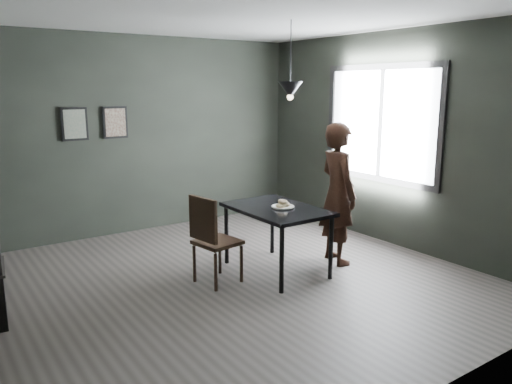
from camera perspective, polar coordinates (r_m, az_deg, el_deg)
ground at (r=5.53m, az=-2.73°, el=-10.20°), size 5.00×5.00×0.00m
back_wall at (r=7.40m, az=-13.21°, el=6.33°), size 5.00×0.10×2.80m
ceiling at (r=5.17m, az=-3.06°, el=19.89°), size 5.00×5.00×0.02m
window_assembly at (r=6.91m, az=14.04°, el=7.58°), size 0.04×1.96×1.56m
cafe_table at (r=5.64m, az=2.38°, el=-2.56°), size 0.80×1.20×0.75m
white_plate at (r=5.61m, az=3.08°, el=-1.76°), size 0.23×0.23×0.01m
donut_pile at (r=5.60m, az=3.09°, el=-1.37°), size 0.20×0.16×0.09m
woman at (r=5.99m, az=9.35°, el=-0.18°), size 0.52×0.69×1.68m
wood_chair at (r=5.31m, az=-5.16°, el=-4.88°), size 0.48×0.48×0.97m
pendant_lamp at (r=5.70m, az=3.93°, el=11.59°), size 0.28×0.28×0.86m
framed_print_left at (r=7.07m, az=-20.03°, el=7.31°), size 0.34×0.04×0.44m
framed_print_right at (r=7.23m, az=-15.79°, el=7.66°), size 0.34×0.04×0.44m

